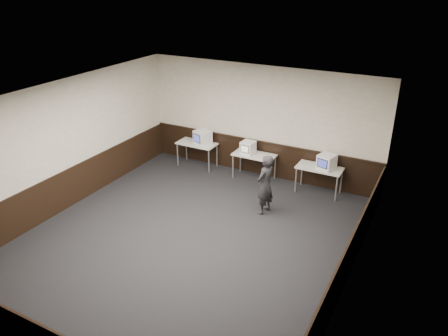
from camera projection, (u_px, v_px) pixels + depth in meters
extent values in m
plane|color=black|center=(187.00, 240.00, 9.78)|extent=(8.00, 8.00, 0.00)
plane|color=white|center=(181.00, 101.00, 8.44)|extent=(8.00, 8.00, 0.00)
plane|color=#BCB4A5|center=(261.00, 122.00, 12.32)|extent=(7.00, 0.00, 7.00)
plane|color=#BCB4A5|center=(25.00, 289.00, 5.90)|extent=(7.00, 0.00, 7.00)
plane|color=#BCB4A5|center=(63.00, 147.00, 10.60)|extent=(0.00, 8.00, 8.00)
plane|color=#BCB4A5|center=(354.00, 216.00, 7.62)|extent=(0.00, 8.00, 8.00)
cube|color=black|center=(259.00, 158.00, 12.77)|extent=(6.98, 0.04, 1.00)
cube|color=black|center=(70.00, 187.00, 11.05)|extent=(0.04, 7.98, 1.00)
cube|color=black|center=(345.00, 267.00, 8.09)|extent=(0.04, 7.98, 1.00)
cube|color=black|center=(260.00, 141.00, 12.53)|extent=(6.98, 0.06, 0.04)
cube|color=silver|center=(197.00, 144.00, 13.17)|extent=(1.20, 0.60, 0.04)
cylinder|color=#999999|center=(178.00, 155.00, 13.36)|extent=(0.04, 0.04, 0.71)
cylinder|color=#999999|center=(209.00, 161.00, 12.89)|extent=(0.04, 0.04, 0.71)
cylinder|color=#999999|center=(186.00, 149.00, 13.77)|extent=(0.04, 0.04, 0.71)
cylinder|color=#999999|center=(217.00, 155.00, 13.30)|extent=(0.04, 0.04, 0.71)
cube|color=silver|center=(254.00, 155.00, 12.36)|extent=(1.20, 0.60, 0.04)
cylinder|color=#999999|center=(233.00, 166.00, 12.55)|extent=(0.04, 0.04, 0.71)
cylinder|color=#999999|center=(268.00, 174.00, 12.09)|extent=(0.04, 0.04, 0.71)
cylinder|color=#999999|center=(240.00, 160.00, 12.96)|extent=(0.04, 0.04, 0.71)
cylinder|color=#999999|center=(275.00, 168.00, 12.49)|extent=(0.04, 0.04, 0.71)
cube|color=silver|center=(320.00, 168.00, 11.56)|extent=(1.20, 0.60, 0.04)
cylinder|color=#999999|center=(296.00, 180.00, 11.75)|extent=(0.04, 0.04, 0.71)
cylinder|color=#999999|center=(336.00, 189.00, 11.28)|extent=(0.04, 0.04, 0.71)
cylinder|color=#999999|center=(302.00, 173.00, 12.15)|extent=(0.04, 0.04, 0.71)
cylinder|color=#999999|center=(341.00, 181.00, 11.68)|extent=(0.04, 0.04, 0.71)
cube|color=white|center=(203.00, 137.00, 13.01)|extent=(0.55, 0.56, 0.42)
cube|color=black|center=(197.00, 138.00, 12.86)|extent=(0.30, 0.12, 0.25)
cube|color=#3B41B0|center=(197.00, 138.00, 12.86)|extent=(0.26, 0.10, 0.21)
cube|color=white|center=(248.00, 147.00, 12.35)|extent=(0.39, 0.40, 0.36)
cube|color=black|center=(245.00, 149.00, 12.20)|extent=(0.27, 0.03, 0.21)
cube|color=beige|center=(245.00, 149.00, 12.19)|extent=(0.23, 0.02, 0.18)
cube|color=white|center=(327.00, 162.00, 11.38)|extent=(0.50, 0.52, 0.40)
cube|color=black|center=(322.00, 164.00, 11.23)|extent=(0.30, 0.10, 0.24)
cube|color=#3A3FAD|center=(322.00, 164.00, 11.22)|extent=(0.25, 0.07, 0.20)
imported|color=black|center=(265.00, 185.00, 10.59)|extent=(0.47, 0.62, 1.53)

